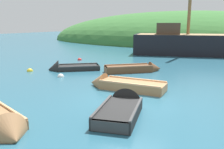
% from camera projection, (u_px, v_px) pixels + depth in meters
% --- Properties ---
extents(ground_plane, '(120.00, 120.00, 0.00)m').
position_uv_depth(ground_plane, '(133.00, 100.00, 9.95)').
color(ground_plane, '#285B70').
extents(shore_hill, '(48.50, 23.83, 9.89)m').
position_uv_depth(shore_hill, '(180.00, 42.00, 39.59)').
color(shore_hill, '#387033').
rests_on(shore_hill, ground).
extents(sailing_ship, '(17.11, 8.41, 13.14)m').
position_uv_depth(sailing_ship, '(209.00, 47.00, 23.81)').
color(sailing_ship, black).
rests_on(sailing_ship, ground).
extents(rowboat_center, '(3.32, 3.16, 1.21)m').
position_uv_depth(rowboat_center, '(69.00, 69.00, 16.24)').
color(rowboat_center, black).
rests_on(rowboat_center, ground).
extents(rowboat_outer_right, '(1.98, 3.19, 1.17)m').
position_uv_depth(rowboat_outer_right, '(122.00, 109.00, 8.50)').
color(rowboat_outer_right, black).
rests_on(rowboat_outer_right, ground).
extents(rowboat_outer_left, '(3.32, 3.27, 0.93)m').
position_uv_depth(rowboat_outer_left, '(136.00, 69.00, 15.66)').
color(rowboat_outer_left, brown).
rests_on(rowboat_outer_left, ground).
extents(rowboat_portside, '(3.81, 1.43, 1.08)m').
position_uv_depth(rowboat_portside, '(121.00, 86.00, 11.62)').
color(rowboat_portside, '#9E7047').
rests_on(rowboat_portside, ground).
extents(buoy_yellow, '(0.38, 0.38, 0.38)m').
position_uv_depth(buoy_yellow, '(30.00, 71.00, 15.84)').
color(buoy_yellow, yellow).
rests_on(buoy_yellow, ground).
extents(buoy_white, '(0.37, 0.37, 0.37)m').
position_uv_depth(buoy_white, '(61.00, 77.00, 14.19)').
color(buoy_white, white).
rests_on(buoy_white, ground).
extents(buoy_red, '(0.36, 0.36, 0.36)m').
position_uv_depth(buoy_red, '(80.00, 60.00, 20.57)').
color(buoy_red, red).
rests_on(buoy_red, ground).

